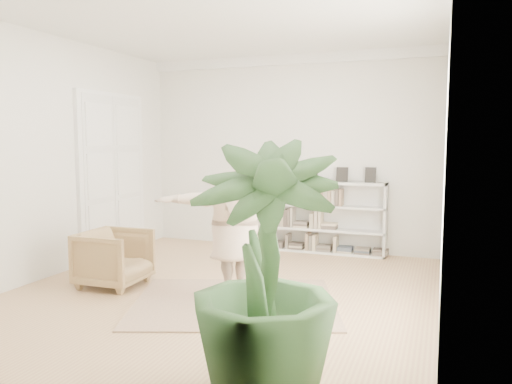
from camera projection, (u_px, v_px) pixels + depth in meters
floor at (223, 292)px, 6.75m from camera, size 6.00×6.00×0.00m
room_shell at (288, 60)px, 9.12m from camera, size 6.00×6.00×6.00m
doors at (113, 177)px, 8.76m from camera, size 0.09×1.78×2.92m
bookshelf at (324, 218)px, 9.05m from camera, size 2.20×0.35×1.64m
armchair at (114, 258)px, 7.00m from camera, size 0.90×0.87×0.79m
rug at (235, 302)px, 6.29m from camera, size 3.03×2.73×0.02m
rocker_board at (235, 298)px, 6.28m from camera, size 0.54×0.43×0.10m
person at (234, 232)px, 6.19m from camera, size 2.01×1.16×1.59m
houseplant at (264, 272)px, 3.86m from camera, size 1.38×1.38×2.06m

